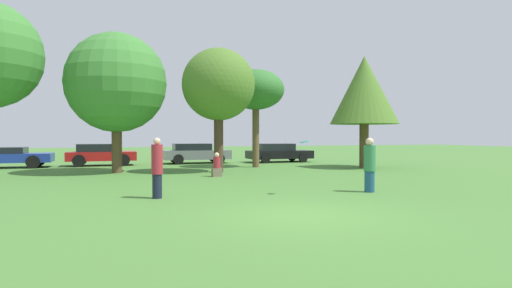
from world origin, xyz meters
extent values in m
plane|color=#477A33|center=(0.00, 0.00, 0.00)|extent=(120.00, 120.00, 0.00)
cylinder|color=#191E33|center=(-2.79, 3.69, 0.35)|extent=(0.27, 0.27, 0.69)
cylinder|color=#A52633|center=(-2.79, 3.69, 1.12)|extent=(0.32, 0.32, 0.85)
sphere|color=beige|center=(-2.79, 3.69, 1.63)|extent=(0.20, 0.20, 0.20)
cylinder|color=navy|center=(3.72, 2.77, 0.33)|extent=(0.31, 0.31, 0.67)
cylinder|color=#337F4C|center=(3.72, 2.77, 1.08)|extent=(0.37, 0.37, 0.82)
sphere|color=beige|center=(3.72, 2.77, 1.60)|extent=(0.26, 0.26, 0.26)
cylinder|color=#19B2D8|center=(1.46, 2.87, 1.60)|extent=(0.28, 0.27, 0.10)
cube|color=#726651|center=(0.39, 9.32, 0.18)|extent=(0.41, 0.34, 0.37)
cylinder|color=#A52633|center=(0.39, 9.32, 0.61)|extent=(0.31, 0.31, 0.48)
sphere|color=beige|center=(0.39, 9.32, 0.95)|extent=(0.22, 0.22, 0.22)
cylinder|color=brown|center=(-3.71, 12.71, 1.52)|extent=(0.48, 0.48, 3.04)
sphere|color=#3D7F33|center=(-3.71, 12.71, 4.35)|extent=(4.78, 4.78, 4.78)
cylinder|color=#473323|center=(1.02, 11.39, 1.67)|extent=(0.46, 0.46, 3.33)
ellipsoid|color=#4C7528|center=(1.02, 11.39, 4.31)|extent=(3.57, 3.57, 3.54)
cylinder|color=brown|center=(3.83, 13.85, 1.76)|extent=(0.39, 0.39, 3.53)
ellipsoid|color=#33702D|center=(3.83, 13.85, 4.42)|extent=(3.25, 3.25, 2.28)
cylinder|color=brown|center=(9.48, 11.51, 1.23)|extent=(0.51, 0.51, 2.46)
cone|color=#4C7528|center=(9.48, 11.51, 4.37)|extent=(3.82, 3.82, 3.82)
cube|color=#1E389E|center=(-9.40, 18.04, 0.55)|extent=(4.60, 1.89, 0.50)
cube|color=black|center=(-9.74, 18.05, 0.98)|extent=(2.54, 1.64, 0.35)
cylinder|color=black|center=(-7.97, 18.93, 0.36)|extent=(0.72, 0.23, 0.71)
cylinder|color=black|center=(-7.99, 17.11, 0.36)|extent=(0.72, 0.23, 0.71)
cube|color=red|center=(-4.45, 18.17, 0.57)|extent=(3.98, 1.71, 0.53)
cube|color=black|center=(-4.75, 18.17, 1.07)|extent=(2.20, 1.49, 0.46)
cylinder|color=black|center=(-3.21, 18.98, 0.36)|extent=(0.72, 0.21, 0.71)
cylinder|color=black|center=(-3.24, 17.32, 0.36)|extent=(0.72, 0.21, 0.71)
cylinder|color=black|center=(-5.66, 19.01, 0.36)|extent=(0.72, 0.21, 0.71)
cylinder|color=black|center=(-5.69, 17.36, 0.36)|extent=(0.72, 0.21, 0.71)
cube|color=slate|center=(1.35, 18.37, 0.56)|extent=(4.29, 1.86, 0.59)
cube|color=black|center=(1.03, 18.37, 1.07)|extent=(2.37, 1.61, 0.43)
cylinder|color=black|center=(2.69, 19.24, 0.32)|extent=(0.64, 0.20, 0.64)
cylinder|color=black|center=(2.66, 17.45, 0.32)|extent=(0.64, 0.20, 0.64)
cylinder|color=black|center=(0.05, 19.28, 0.32)|extent=(0.64, 0.20, 0.64)
cylinder|color=black|center=(0.02, 17.49, 0.32)|extent=(0.64, 0.20, 0.64)
cube|color=black|center=(6.93, 17.71, 0.52)|extent=(4.38, 1.91, 0.53)
cube|color=black|center=(6.60, 17.72, 1.03)|extent=(2.42, 1.66, 0.48)
cylinder|color=black|center=(8.29, 18.61, 0.30)|extent=(0.60, 0.20, 0.60)
cylinder|color=black|center=(8.26, 16.77, 0.30)|extent=(0.60, 0.20, 0.60)
cylinder|color=black|center=(5.59, 18.65, 0.30)|extent=(0.60, 0.20, 0.60)
cylinder|color=black|center=(5.57, 16.81, 0.30)|extent=(0.60, 0.20, 0.60)
camera|label=1|loc=(-4.11, -8.37, 1.79)|focal=29.07mm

